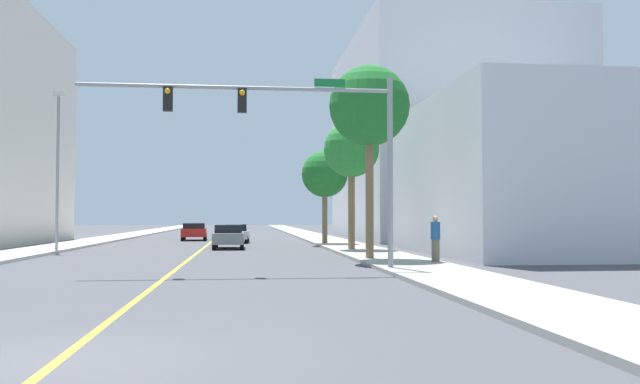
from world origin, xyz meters
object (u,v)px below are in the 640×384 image
(traffic_signal_mast, at_px, (297,126))
(palm_mid, at_px, (351,151))
(street_lamp, at_px, (58,163))
(car_red, at_px, (194,231))
(palm_near, at_px, (369,107))
(car_gray, at_px, (229,236))
(car_silver, at_px, (236,233))
(pedestrian, at_px, (435,239))
(palm_far, at_px, (325,175))

(traffic_signal_mast, height_order, palm_mid, palm_mid)
(street_lamp, height_order, palm_mid, street_lamp)
(car_red, bearing_deg, street_lamp, -112.67)
(palm_near, relative_size, car_gray, 1.89)
(palm_near, height_order, car_gray, palm_near)
(street_lamp, xyz_separation_m, car_gray, (9.31, 2.58, -4.17))
(car_red, bearing_deg, palm_mid, -63.39)
(car_gray, distance_m, car_silver, 8.72)
(street_lamp, bearing_deg, car_gray, 15.48)
(palm_near, relative_size, palm_mid, 1.18)
(pedestrian, bearing_deg, palm_mid, 132.54)
(palm_mid, xyz_separation_m, car_red, (-9.95, 18.17, -4.85))
(traffic_signal_mast, xyz_separation_m, car_silver, (-2.43, 25.76, -4.41))
(traffic_signal_mast, distance_m, car_red, 31.86)
(traffic_signal_mast, relative_size, car_silver, 2.54)
(palm_near, xyz_separation_m, pedestrian, (2.18, -2.47, -5.63))
(car_gray, distance_m, car_red, 14.30)
(palm_far, xyz_separation_m, car_silver, (-5.98, 5.02, -4.04))
(car_red, bearing_deg, palm_far, -49.53)
(traffic_signal_mast, distance_m, pedestrian, 7.43)
(traffic_signal_mast, bearing_deg, palm_near, 54.39)
(street_lamp, relative_size, palm_mid, 1.23)
(palm_mid, bearing_deg, palm_far, 93.72)
(palm_far, relative_size, car_gray, 1.41)
(street_lamp, height_order, palm_far, street_lamp)
(traffic_signal_mast, bearing_deg, pedestrian, 23.31)
(car_silver, bearing_deg, pedestrian, -68.54)
(street_lamp, xyz_separation_m, palm_mid, (16.16, -1.64, 0.67))
(traffic_signal_mast, distance_m, palm_mid, 13.47)
(traffic_signal_mast, xyz_separation_m, palm_near, (3.54, 4.94, 1.57))
(palm_near, relative_size, pedestrian, 4.58)
(palm_far, bearing_deg, pedestrian, -83.22)
(street_lamp, relative_size, car_silver, 2.00)
(pedestrian, bearing_deg, palm_far, 130.23)
(palm_near, bearing_deg, pedestrian, -48.57)
(traffic_signal_mast, bearing_deg, car_gray, 99.27)
(traffic_signal_mast, relative_size, palm_mid, 1.55)
(car_gray, bearing_deg, car_red, 102.37)
(street_lamp, distance_m, car_red, 18.15)
(palm_far, xyz_separation_m, car_gray, (-6.33, -3.68, -4.01))
(pedestrian, bearing_deg, car_silver, 142.74)
(street_lamp, bearing_deg, palm_mid, -5.78)
(palm_far, distance_m, pedestrian, 18.76)
(palm_near, height_order, car_red, palm_near)
(palm_mid, height_order, car_gray, palm_mid)
(car_gray, xyz_separation_m, car_silver, (0.35, 8.71, -0.04))
(traffic_signal_mast, xyz_separation_m, car_gray, (-2.78, 17.05, -4.37))
(palm_near, relative_size, car_red, 1.98)
(car_silver, bearing_deg, car_red, 125.56)
(traffic_signal_mast, distance_m, street_lamp, 18.86)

